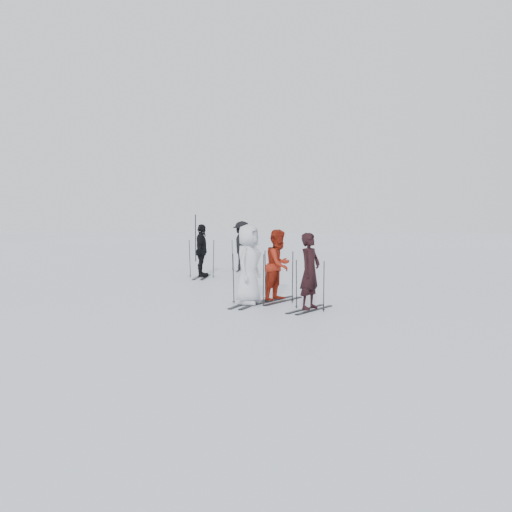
{
  "coord_description": "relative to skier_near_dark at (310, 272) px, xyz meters",
  "views": [
    {
      "loc": [
        2.49,
        -15.17,
        2.14
      ],
      "look_at": [
        0.0,
        1.0,
        1.0
      ],
      "focal_mm": 40.0,
      "sensor_mm": 36.0,
      "label": 1
    }
  ],
  "objects": [
    {
      "name": "ground",
      "position": [
        -1.74,
        2.21,
        -0.87
      ],
      "size": [
        120.0,
        120.0,
        0.0
      ],
      "primitive_type": "plane",
      "color": "silver",
      "rests_on": "ground"
    },
    {
      "name": "skier_uphill_left",
      "position": [
        -4.16,
        6.41,
        0.05
      ],
      "size": [
        0.54,
        1.11,
        1.84
      ],
      "primitive_type": "imported",
      "rotation": [
        0.0,
        0.0,
        1.66
      ],
      "color": "black",
      "rests_on": "ground"
    },
    {
      "name": "skier_uphill_far",
      "position": [
        -3.23,
        9.23,
        0.09
      ],
      "size": [
        0.82,
        1.3,
        1.92
      ],
      "primitive_type": "imported",
      "rotation": [
        0.0,
        0.0,
        1.66
      ],
      "color": "black",
      "rests_on": "ground"
    },
    {
      "name": "skis_near_dark",
      "position": [
        0.0,
        0.0,
        -0.28
      ],
      "size": [
        1.83,
        1.5,
        1.18
      ],
      "primitive_type": null,
      "rotation": [
        0.0,
        0.0,
        1.1
      ],
      "color": "black",
      "rests_on": "ground"
    },
    {
      "name": "skier_grey",
      "position": [
        -1.52,
        0.57,
        0.09
      ],
      "size": [
        0.79,
        1.05,
        1.92
      ],
      "primitive_type": "imported",
      "rotation": [
        0.0,
        0.0,
        1.36
      ],
      "color": "silver",
      "rests_on": "ground"
    },
    {
      "name": "skier_near_dark",
      "position": [
        0.0,
        0.0,
        0.0
      ],
      "size": [
        0.66,
        0.75,
        1.74
      ],
      "primitive_type": "imported",
      "rotation": [
        0.0,
        0.0,
        1.1
      ],
      "color": "black",
      "rests_on": "ground"
    },
    {
      "name": "skis_red",
      "position": [
        -0.86,
        1.25,
        -0.21
      ],
      "size": [
        2.04,
        1.64,
        1.32
      ],
      "primitive_type": null,
      "rotation": [
        0.0,
        0.0,
        1.13
      ],
      "color": "black",
      "rests_on": "ground"
    },
    {
      "name": "skier_red",
      "position": [
        -0.86,
        1.25,
        0.02
      ],
      "size": [
        0.98,
        1.07,
        1.78
      ],
      "primitive_type": "imported",
      "rotation": [
        0.0,
        0.0,
        1.13
      ],
      "color": "maroon",
      "rests_on": "ground"
    },
    {
      "name": "skis_uphill_left",
      "position": [
        -4.16,
        6.41,
        -0.19
      ],
      "size": [
        1.95,
        1.15,
        1.36
      ],
      "primitive_type": null,
      "rotation": [
        0.0,
        0.0,
        1.66
      ],
      "color": "black",
      "rests_on": "ground"
    },
    {
      "name": "skis_grey",
      "position": [
        -1.52,
        0.57,
        -0.23
      ],
      "size": [
        1.91,
        1.28,
        1.28
      ],
      "primitive_type": null,
      "rotation": [
        0.0,
        0.0,
        1.36
      ],
      "color": "black",
      "rests_on": "ground"
    },
    {
      "name": "piste_marker",
      "position": [
        -6.19,
        13.29,
        0.24
      ],
      "size": [
        0.06,
        0.06,
        2.23
      ],
      "primitive_type": "cylinder",
      "rotation": [
        0.0,
        0.0,
        -0.23
      ],
      "color": "black",
      "rests_on": "ground"
    },
    {
      "name": "skis_uphill_far",
      "position": [
        -3.23,
        9.23,
        -0.24
      ],
      "size": [
        1.8,
        1.06,
        1.26
      ],
      "primitive_type": null,
      "rotation": [
        0.0,
        0.0,
        1.66
      ],
      "color": "black",
      "rests_on": "ground"
    }
  ]
}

